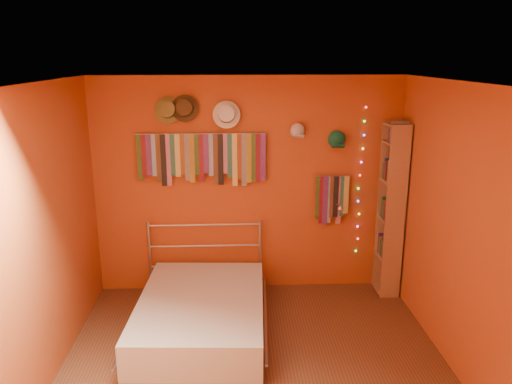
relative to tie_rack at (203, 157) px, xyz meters
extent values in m
plane|color=#53301C|center=(0.51, -1.68, -1.62)|extent=(3.50, 3.50, 0.00)
cube|color=#8E3816|center=(0.51, 0.07, -0.37)|extent=(3.50, 0.02, 2.50)
cube|color=#8E3816|center=(2.26, -1.68, -0.37)|extent=(0.02, 3.50, 2.50)
cube|color=#8E3816|center=(-1.24, -1.68, -0.37)|extent=(0.02, 3.50, 2.50)
cube|color=white|center=(0.51, -1.68, 0.88)|extent=(3.50, 3.50, 0.02)
cylinder|color=#A9A9AD|center=(-0.01, 0.02, 0.25)|extent=(1.45, 0.01, 0.01)
cube|color=#2C5120|center=(-0.70, 0.01, -0.01)|extent=(0.06, 0.01, 0.52)
cube|color=#600E13|center=(-0.64, 0.00, 0.01)|extent=(0.06, 0.01, 0.49)
cube|color=#3B175D|center=(-0.59, -0.01, 0.02)|extent=(0.06, 0.01, 0.46)
cube|color=#6E9BC4|center=(-0.54, 0.01, 0.02)|extent=(0.06, 0.01, 0.47)
cube|color=#4B3519|center=(-0.49, 0.00, -0.02)|extent=(0.06, 0.01, 0.53)
cube|color=black|center=(-0.43, -0.01, -0.04)|extent=(0.06, 0.01, 0.58)
cube|color=#AB557E|center=(-0.38, 0.01, -0.04)|extent=(0.06, 0.01, 0.58)
cube|color=#195A56|center=(-0.33, 0.00, 0.02)|extent=(0.06, 0.01, 0.47)
cube|color=#C0B94C|center=(-0.28, -0.01, 0.01)|extent=(0.06, 0.01, 0.48)
cube|color=brown|center=(-0.22, 0.01, 0.02)|extent=(0.06, 0.01, 0.46)
cube|color=navy|center=(-0.17, 0.00, -0.01)|extent=(0.06, 0.01, 0.52)
cube|color=#8E5B19|center=(-0.12, -0.01, -0.02)|extent=(0.06, 0.01, 0.55)
cube|color=#2E5321|center=(-0.06, 0.01, 0.02)|extent=(0.06, 0.01, 0.46)
cube|color=maroon|center=(-0.01, 0.00, -0.02)|extent=(0.06, 0.01, 0.54)
cube|color=#4C1861|center=(0.04, -0.01, 0.03)|extent=(0.06, 0.01, 0.44)
cube|color=#7391CC|center=(0.09, 0.01, 0.01)|extent=(0.06, 0.01, 0.47)
cube|color=#472317|center=(0.15, 0.00, -0.03)|extent=(0.06, 0.01, 0.57)
cube|color=black|center=(0.20, -0.01, -0.04)|extent=(0.06, 0.01, 0.58)
cube|color=#B25983|center=(0.25, 0.01, 0.02)|extent=(0.06, 0.01, 0.45)
cube|color=#195657|center=(0.30, 0.00, 0.00)|extent=(0.06, 0.01, 0.49)
cube|color=tan|center=(0.36, -0.01, -0.05)|extent=(0.06, 0.01, 0.59)
cube|color=maroon|center=(0.41, 0.01, -0.01)|extent=(0.06, 0.01, 0.52)
cube|color=navy|center=(0.46, 0.00, -0.05)|extent=(0.06, 0.01, 0.59)
cube|color=olive|center=(0.51, -0.01, -0.03)|extent=(0.06, 0.01, 0.56)
cube|color=#335321|center=(0.57, 0.01, -0.02)|extent=(0.06, 0.01, 0.54)
cube|color=maroon|center=(0.62, 0.00, -0.03)|extent=(0.06, 0.01, 0.55)
cube|color=#471862|center=(0.67, -0.01, -0.02)|extent=(0.06, 0.01, 0.53)
cylinder|color=#A9A9AD|center=(1.48, 0.02, -0.24)|extent=(0.40, 0.01, 0.01)
cube|color=#2B491D|center=(1.32, 0.01, -0.50)|extent=(0.06, 0.01, 0.50)
cube|color=maroon|center=(1.36, 0.00, -0.53)|extent=(0.06, 0.01, 0.57)
cube|color=#431862|center=(1.40, -0.01, -0.53)|extent=(0.06, 0.01, 0.58)
cube|color=#7BADDC|center=(1.44, 0.01, -0.52)|extent=(0.06, 0.01, 0.56)
cube|color=#532D1B|center=(1.48, 0.00, -0.49)|extent=(0.06, 0.01, 0.49)
cube|color=black|center=(1.52, -0.01, -0.49)|extent=(0.06, 0.01, 0.48)
cube|color=#B85C87|center=(1.56, 0.01, -0.53)|extent=(0.06, 0.01, 0.57)
cube|color=#1B5960|center=(1.60, 0.00, -0.48)|extent=(0.06, 0.01, 0.48)
cube|color=tan|center=(1.64, -0.01, -0.47)|extent=(0.06, 0.01, 0.44)
cylinder|color=brown|center=(-0.36, 0.01, 0.51)|extent=(0.30, 0.08, 0.30)
cylinder|color=brown|center=(-0.36, -0.05, 0.53)|extent=(0.18, 0.15, 0.20)
cylinder|color=#332314|center=(-0.36, -0.02, 0.52)|extent=(0.18, 0.06, 0.18)
cylinder|color=#453118|center=(-0.18, 0.01, 0.53)|extent=(0.30, 0.07, 0.30)
cylinder|color=#453118|center=(-0.18, -0.05, 0.54)|extent=(0.18, 0.15, 0.20)
cylinder|color=black|center=(-0.18, -0.02, 0.54)|extent=(0.18, 0.06, 0.18)
cylinder|color=white|center=(0.27, 0.01, 0.46)|extent=(0.30, 0.08, 0.30)
cylinder|color=white|center=(0.27, -0.05, 0.47)|extent=(0.18, 0.15, 0.20)
cylinder|color=black|center=(0.27, -0.02, 0.47)|extent=(0.18, 0.06, 0.18)
ellipsoid|color=silver|center=(1.05, 0.02, 0.28)|extent=(0.17, 0.13, 0.17)
cube|color=silver|center=(1.05, -0.09, 0.23)|extent=(0.12, 0.09, 0.05)
ellipsoid|color=#166546|center=(1.50, 0.02, 0.18)|extent=(0.19, 0.14, 0.19)
cube|color=#166546|center=(1.50, -0.10, 0.12)|extent=(0.14, 0.10, 0.06)
sphere|color=#FF3333|center=(1.82, 0.03, 0.53)|extent=(0.02, 0.02, 0.02)
sphere|color=#33FF4C|center=(1.81, 0.03, 0.38)|extent=(0.02, 0.02, 0.02)
sphere|color=#4C66FF|center=(1.81, 0.03, 0.22)|extent=(0.02, 0.02, 0.02)
sphere|color=yellow|center=(1.81, 0.03, 0.07)|extent=(0.02, 0.02, 0.02)
sphere|color=#FF4CCC|center=(1.80, 0.03, -0.09)|extent=(0.02, 0.02, 0.02)
sphere|color=#FF3333|center=(1.79, 0.03, -0.24)|extent=(0.02, 0.02, 0.02)
sphere|color=#33FF4C|center=(1.78, 0.03, -0.40)|extent=(0.02, 0.02, 0.02)
sphere|color=#4C66FF|center=(1.79, 0.03, -0.55)|extent=(0.02, 0.02, 0.02)
sphere|color=yellow|center=(1.81, 0.03, -0.71)|extent=(0.02, 0.02, 0.02)
sphere|color=#FF4CCC|center=(1.80, 0.03, -0.86)|extent=(0.02, 0.02, 0.02)
sphere|color=#FF3333|center=(1.81, 0.03, -1.02)|extent=(0.02, 0.02, 0.02)
sphere|color=#33FF4C|center=(1.79, 0.03, -1.17)|extent=(0.02, 0.02, 0.02)
cylinder|color=#A9A9AD|center=(1.53, 0.05, -0.59)|extent=(0.04, 0.03, 0.04)
cylinder|color=#A9A9AD|center=(1.53, -0.07, -0.56)|extent=(0.01, 0.25, 0.08)
sphere|color=white|center=(1.53, -0.20, -0.57)|extent=(0.07, 0.07, 0.07)
cube|color=#936142|center=(2.13, -0.31, -0.62)|extent=(0.24, 0.02, 2.00)
cube|color=#936142|center=(2.13, 0.01, -0.62)|extent=(0.24, 0.02, 2.00)
cube|color=#936142|center=(2.24, -0.15, -0.62)|extent=(0.02, 0.34, 2.00)
cube|color=#936142|center=(2.13, -0.15, -1.60)|extent=(0.24, 0.32, 0.02)
cube|color=#936142|center=(2.13, -0.15, -1.17)|extent=(0.24, 0.32, 0.02)
cube|color=#936142|center=(2.13, -0.15, -0.72)|extent=(0.24, 0.32, 0.02)
cube|color=#936142|center=(2.13, -0.15, -0.27)|extent=(0.24, 0.32, 0.02)
cube|color=#936142|center=(2.13, -0.15, 0.16)|extent=(0.24, 0.32, 0.02)
cube|color=#936142|center=(2.13, -0.15, 0.36)|extent=(0.24, 0.32, 0.02)
cylinder|color=#A9A9AD|center=(-0.64, -0.03, -1.18)|extent=(0.03, 0.03, 0.87)
cylinder|color=#A9A9AD|center=(0.64, -0.03, -1.18)|extent=(0.03, 0.03, 0.87)
cylinder|color=#A9A9AD|center=(0.00, -0.03, -1.30)|extent=(1.28, 0.02, 0.02)
cylinder|color=#A9A9AD|center=(0.00, -0.03, -1.05)|extent=(1.28, 0.02, 0.02)
cylinder|color=#A9A9AD|center=(0.00, -0.03, -0.79)|extent=(1.28, 0.02, 0.02)
cube|color=beige|center=(0.00, -0.96, -1.41)|extent=(1.32, 1.81, 0.35)
cylinder|color=#A9A9AD|center=(-0.64, -0.96, -1.43)|extent=(0.13, 1.74, 0.03)
cylinder|color=#A9A9AD|center=(0.64, -0.96, -1.43)|extent=(0.13, 1.74, 0.03)
camera|label=1|loc=(0.32, -5.47, 1.09)|focal=35.00mm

